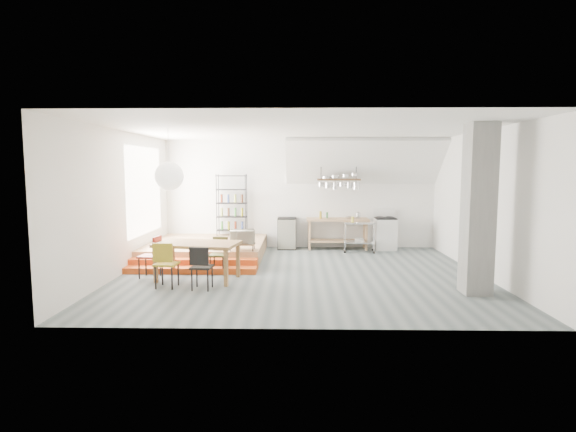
{
  "coord_description": "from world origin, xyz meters",
  "views": [
    {
      "loc": [
        -0.08,
        -9.9,
        2.35
      ],
      "look_at": [
        -0.3,
        0.8,
        1.23
      ],
      "focal_mm": 28.0,
      "sensor_mm": 36.0,
      "label": 1
    }
  ],
  "objects_px": {
    "mini_fridge": "(287,233)",
    "dining_table": "(198,247)",
    "stove": "(385,233)",
    "rolling_cart": "(359,233)"
  },
  "relations": [
    {
      "from": "mini_fridge",
      "to": "rolling_cart",
      "type": "bearing_deg",
      "value": -13.64
    },
    {
      "from": "stove",
      "to": "mini_fridge",
      "type": "bearing_deg",
      "value": 179.13
    },
    {
      "from": "dining_table",
      "to": "rolling_cart",
      "type": "height_order",
      "value": "rolling_cart"
    },
    {
      "from": "rolling_cart",
      "to": "mini_fridge",
      "type": "distance_m",
      "value": 2.12
    },
    {
      "from": "dining_table",
      "to": "mini_fridge",
      "type": "relative_size",
      "value": 1.98
    },
    {
      "from": "stove",
      "to": "dining_table",
      "type": "distance_m",
      "value": 6.0
    },
    {
      "from": "stove",
      "to": "dining_table",
      "type": "height_order",
      "value": "stove"
    },
    {
      "from": "mini_fridge",
      "to": "dining_table",
      "type": "bearing_deg",
      "value": -115.54
    },
    {
      "from": "dining_table",
      "to": "rolling_cart",
      "type": "bearing_deg",
      "value": 50.27
    },
    {
      "from": "rolling_cart",
      "to": "mini_fridge",
      "type": "xyz_separation_m",
      "value": [
        -2.06,
        0.5,
        -0.09
      ]
    }
  ]
}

